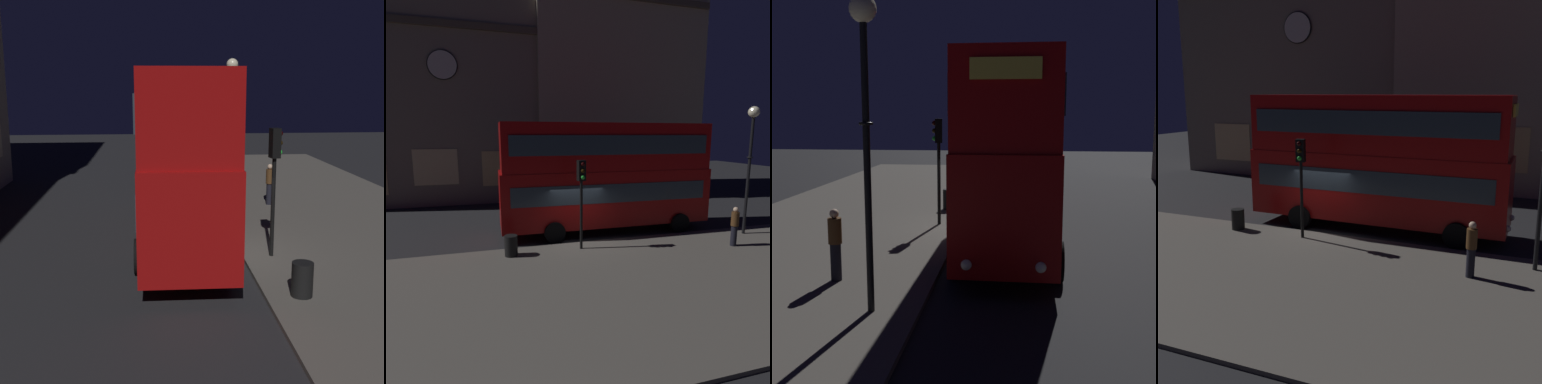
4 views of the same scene
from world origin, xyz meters
The scene contains 8 objects.
ground_plane centered at (0.00, 0.00, 0.00)m, with size 80.00×80.00×0.00m, color #232326.
sidewalk_slab centered at (0.00, -4.96, 0.06)m, with size 44.00×8.89×0.12m, color #5B564F.
building_with_clock centered at (-7.23, 13.84, 7.36)m, with size 16.81×7.95×14.72m.
building_plain_facade centered at (6.80, 13.99, 9.05)m, with size 13.71×8.89×18.10m.
double_decker_bus centered at (1.89, 1.23, 3.05)m, with size 10.76×2.92×5.50m.
traffic_light_near_kerb centered at (-0.18, -1.38, 2.85)m, with size 0.35×0.38×3.79m.
pedestrian centered at (6.37, -2.86, 1.03)m, with size 0.32×0.32×1.74m.
litter_bin centered at (-3.14, -1.39, 0.54)m, with size 0.52×0.52×0.84m, color black.
Camera 4 is at (8.04, -16.38, 5.61)m, focal length 43.13 mm.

